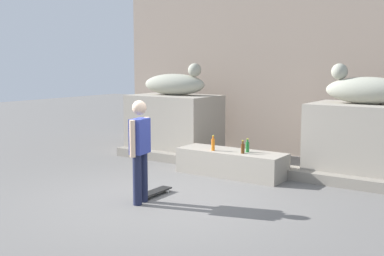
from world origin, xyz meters
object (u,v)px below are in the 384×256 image
object	(u,v)px
statue_reclining_left	(176,84)
bottle_orange	(213,144)
skater	(140,147)
bottle_brown	(243,148)
bottle_green	(247,147)
statue_reclining_right	(366,89)
skateboard	(154,192)

from	to	relation	value
statue_reclining_left	bottle_orange	bearing A→B (deg)	-44.68
statue_reclining_left	skater	bearing A→B (deg)	-70.57
skater	bottle_brown	size ratio (longest dim) A/B	6.43
bottle_orange	bottle_green	bearing A→B (deg)	20.06
bottle_green	bottle_orange	size ratio (longest dim) A/B	0.88
bottle_green	bottle_orange	bearing A→B (deg)	-159.94
statue_reclining_right	bottle_orange	world-z (taller)	statue_reclining_right
skateboard	bottle_orange	bearing A→B (deg)	-2.31
skater	bottle_brown	distance (m)	2.48
skater	bottle_brown	bearing A→B (deg)	-23.81
bottle_orange	skateboard	bearing A→B (deg)	-90.86
statue_reclining_left	bottle_green	world-z (taller)	statue_reclining_left
skater	skateboard	bearing A→B (deg)	1.48
statue_reclining_left	skateboard	world-z (taller)	statue_reclining_left
statue_reclining_right	bottle_brown	world-z (taller)	statue_reclining_right
bottle_orange	bottle_brown	distance (m)	0.64
statue_reclining_right	skater	xyz separation A→B (m)	(-2.51, -3.72, -0.83)
skateboard	bottle_brown	world-z (taller)	bottle_brown
skater	bottle_brown	world-z (taller)	skater
skateboard	bottle_brown	size ratio (longest dim) A/B	3.10
skateboard	bottle_green	bearing A→B (deg)	-19.29
statue_reclining_left	bottle_orange	world-z (taller)	statue_reclining_left
skateboard	bottle_green	distance (m)	2.28
skateboard	bottle_green	xyz separation A→B (m)	(0.68, 2.11, 0.55)
bottle_green	bottle_brown	distance (m)	0.18
skateboard	bottle_orange	distance (m)	1.96
skater	bottle_orange	world-z (taller)	skater
skater	statue_reclining_left	bearing A→B (deg)	18.06
skater	skateboard	distance (m)	0.98
skater	bottle_green	xyz separation A→B (m)	(0.58, 2.57, -0.31)
skater	bottle_orange	size ratio (longest dim) A/B	5.40
statue_reclining_right	skater	size ratio (longest dim) A/B	0.98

